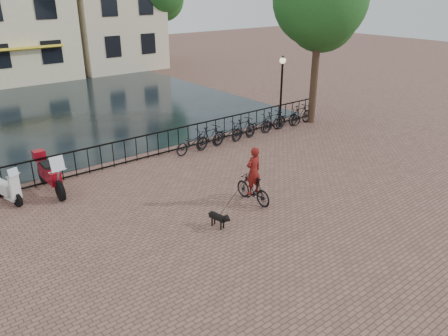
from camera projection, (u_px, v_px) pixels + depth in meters
ground at (291, 240)px, 12.15m from camera, size 100.00×100.00×0.00m
canal_water at (66, 111)px, 24.63m from camera, size 20.00×20.00×0.00m
railing at (147, 147)px, 17.73m from camera, size 20.00×0.05×1.02m
lamp_post at (282, 80)px, 20.85m from camera, size 0.30×0.30×3.45m
cyclist at (253, 178)px, 13.98m from camera, size 0.70×1.63×2.22m
dog at (218, 219)px, 12.73m from camera, size 0.39×0.80×0.52m
motorcycle at (49, 170)px, 14.71m from camera, size 0.56×2.27×1.61m
scooter at (5, 183)px, 14.06m from camera, size 0.81×1.53×1.37m
parked_bike_0 at (192, 143)px, 18.35m from camera, size 1.77×0.77×0.90m
parked_bike_1 at (210, 137)px, 18.88m from camera, size 1.71×0.66×1.00m
parked_bike_2 at (227, 134)px, 19.44m from camera, size 1.72×0.62×0.90m
parked_bike_3 at (244, 129)px, 19.97m from camera, size 1.72×0.74×1.00m
parked_bike_4 at (259, 126)px, 20.53m from camera, size 1.74×0.66×0.90m
parked_bike_5 at (273, 121)px, 21.06m from camera, size 1.68×0.52×1.00m
parked_bike_6 at (287, 119)px, 21.63m from camera, size 1.78×0.82×0.90m
parked_bike_7 at (300, 115)px, 22.15m from camera, size 1.68×0.52×1.00m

